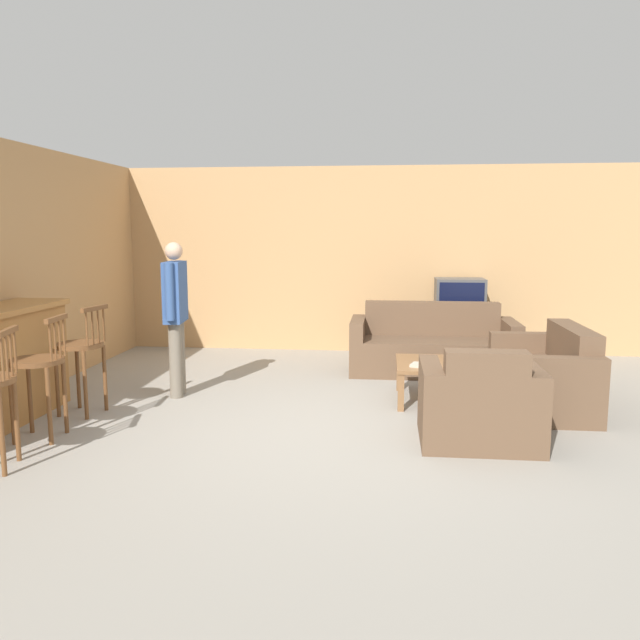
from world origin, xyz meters
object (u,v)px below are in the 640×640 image
object	(u,v)px
bar_chair_mid	(39,370)
couch_far	(432,348)
tv	(460,299)
bar_chair_far	(81,353)
coffee_table	(425,369)
book_on_table	(420,365)
armchair_near	(480,407)
tv_unit	(458,339)
person_by_window	(176,310)
loveseat_right	(545,377)

from	to	relation	value
bar_chair_mid	couch_far	size ratio (longest dim) A/B	0.52
couch_far	tv	distance (m)	1.11
bar_chair_far	couch_far	world-z (taller)	bar_chair_far
coffee_table	couch_far	bearing A→B (deg)	82.75
book_on_table	tv	bearing A→B (deg)	75.33
bar_chair_far	armchair_near	bearing A→B (deg)	-6.91
tv_unit	person_by_window	size ratio (longest dim) A/B	0.71
loveseat_right	book_on_table	size ratio (longest dim) A/B	6.95
loveseat_right	tv	bearing A→B (deg)	103.98
armchair_near	book_on_table	distance (m)	1.12
loveseat_right	person_by_window	size ratio (longest dim) A/B	0.92
armchair_near	bar_chair_far	bearing A→B (deg)	173.09
loveseat_right	coffee_table	bearing A→B (deg)	175.33
bar_chair_mid	coffee_table	size ratio (longest dim) A/B	1.20
bar_chair_mid	coffee_table	distance (m)	3.57
couch_far	coffee_table	xyz separation A→B (m)	(-0.17, -1.33, 0.03)
armchair_near	tv	xyz separation A→B (m)	(0.21, 3.47, 0.50)
bar_chair_mid	tv_unit	xyz separation A→B (m)	(3.80, 3.75, -0.32)
bar_chair_mid	loveseat_right	bearing A→B (deg)	17.95
armchair_near	loveseat_right	bearing A→B (deg)	55.21
bar_chair_far	tv_unit	world-z (taller)	bar_chair_far
armchair_near	book_on_table	xyz separation A→B (m)	(-0.43, 1.03, 0.11)
bar_chair_mid	tv	bearing A→B (deg)	44.61
couch_far	person_by_window	size ratio (longest dim) A/B	1.24
bar_chair_mid	coffee_table	bearing A→B (deg)	25.17
bar_chair_mid	armchair_near	size ratio (longest dim) A/B	1.09
person_by_window	coffee_table	bearing A→B (deg)	1.57
person_by_window	bar_chair_far	bearing A→B (deg)	-132.57
armchair_near	book_on_table	world-z (taller)	armchair_near
bar_chair_far	tv	bearing A→B (deg)	38.58
armchair_near	tv	size ratio (longest dim) A/B	1.46
tv	couch_far	bearing A→B (deg)	-114.35
couch_far	coffee_table	distance (m)	1.34
armchair_near	coffee_table	xyz separation A→B (m)	(-0.37, 1.23, 0.03)
armchair_near	tv_unit	bearing A→B (deg)	86.53
bar_chair_mid	couch_far	xyz separation A→B (m)	(3.39, 2.84, -0.28)
coffee_table	book_on_table	size ratio (longest dim) A/B	4.08
bar_chair_mid	bar_chair_far	bearing A→B (deg)	90.01
coffee_table	tv_unit	world-z (taller)	tv_unit
couch_far	person_by_window	xyz separation A→B (m)	(-2.72, -1.40, 0.60)
tv	person_by_window	distance (m)	3.89
armchair_near	tv	bearing A→B (deg)	86.53
bar_chair_mid	couch_far	bearing A→B (deg)	39.98
couch_far	loveseat_right	world-z (taller)	couch_far
tv	person_by_window	world-z (taller)	person_by_window
coffee_table	bar_chair_mid	bearing A→B (deg)	-154.83
bar_chair_mid	coffee_table	world-z (taller)	bar_chair_mid
tv	bar_chair_far	bearing A→B (deg)	-141.42
bar_chair_far	loveseat_right	distance (m)	4.44
bar_chair_mid	person_by_window	size ratio (longest dim) A/B	0.64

